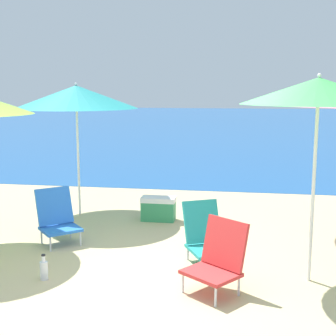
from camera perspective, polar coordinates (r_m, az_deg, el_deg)
The scene contains 9 objects.
ground_plane at distance 5.07m, azimuth -2.78°, elevation -14.11°, with size 60.00×60.00×0.00m, color #C6B284.
sea_water at distance 29.30m, azimuth 7.36°, elevation 5.61°, with size 60.00×40.00×0.01m.
beach_umbrella_green at distance 5.01m, azimuth 17.88°, elevation 8.90°, with size 1.59×1.59×2.19m.
beach_umbrella_teal at distance 7.61m, azimuth -11.12°, elevation 8.49°, with size 1.96×1.96×2.13m.
beach_chair_red at distance 4.83m, azimuth 6.15°, elevation -10.78°, with size 0.70×0.70×0.74m.
beach_chair_teal at distance 5.64m, azimuth 4.57°, elevation -8.21°, with size 0.67×0.74×0.70m.
beach_chair_blue at distance 6.44m, azimuth -13.35°, elevation -5.84°, with size 0.70×0.71×0.73m.
water_bottle at distance 5.34m, azimuth -14.89°, elevation -11.89°, with size 0.09×0.09×0.28m.
cooler_box at distance 7.34m, azimuth -1.18°, elevation -4.97°, with size 0.53×0.27×0.37m.
Camera 1 is at (0.98, -4.53, 2.04)m, focal length 50.00 mm.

